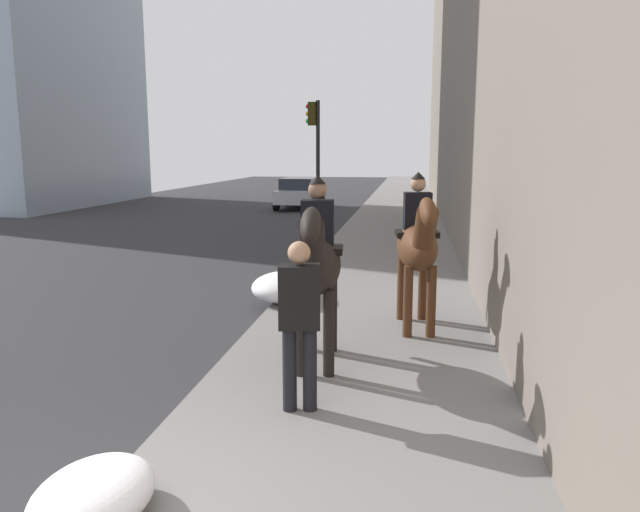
{
  "coord_description": "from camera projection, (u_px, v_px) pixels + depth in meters",
  "views": [
    {
      "loc": [
        -3.22,
        -2.29,
        2.66
      ],
      "look_at": [
        4.0,
        -1.21,
        1.4
      ],
      "focal_mm": 34.04,
      "sensor_mm": 36.0,
      "label": 1
    }
  ],
  "objects": [
    {
      "name": "pedestrian_greeting",
      "position": [
        299.0,
        315.0,
        5.88
      ],
      "size": [
        0.32,
        0.44,
        1.7
      ],
      "rotation": [
        0.0,
        0.0,
        0.16
      ],
      "color": "black",
      "rests_on": "sidewalk_slab"
    },
    {
      "name": "traffic_light_near_curb",
      "position": [
        315.0,
        147.0,
        18.74
      ],
      "size": [
        0.2,
        0.44,
        4.2
      ],
      "color": "black",
      "rests_on": "ground"
    },
    {
      "name": "snow_pile_near",
      "position": [
        93.0,
        496.0,
        4.22
      ],
      "size": [
        1.04,
        0.8,
        0.36
      ],
      "primitive_type": "ellipsoid",
      "color": "white",
      "rests_on": "sidewalk_slab"
    },
    {
      "name": "mounted_horse_near",
      "position": [
        317.0,
        263.0,
        7.12
      ],
      "size": [
        2.15,
        0.69,
        2.27
      ],
      "rotation": [
        0.0,
        0.0,
        3.23
      ],
      "color": "black",
      "rests_on": "sidewalk_slab"
    },
    {
      "name": "mounted_horse_far",
      "position": [
        418.0,
        244.0,
        8.58
      ],
      "size": [
        2.15,
        0.73,
        2.26
      ],
      "rotation": [
        0.0,
        0.0,
        3.26
      ],
      "color": "#4C2B16",
      "rests_on": "sidewalk_slab"
    },
    {
      "name": "snow_pile_far",
      "position": [
        283.0,
        287.0,
        10.44
      ],
      "size": [
        1.39,
        1.07,
        0.48
      ],
      "primitive_type": "ellipsoid",
      "color": "white",
      "rests_on": "sidewalk_slab"
    },
    {
      "name": "car_near_lane",
      "position": [
        300.0,
        193.0,
        28.32
      ],
      "size": [
        3.92,
        1.95,
        1.44
      ],
      "rotation": [
        0.0,
        0.0,
        -0.01
      ],
      "color": "#B7BABF",
      "rests_on": "ground"
    }
  ]
}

